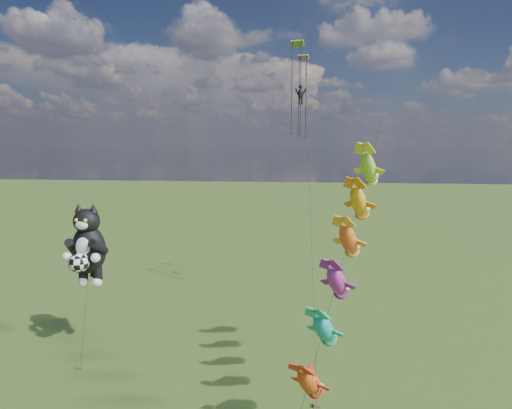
# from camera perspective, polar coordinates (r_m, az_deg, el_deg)

# --- Properties ---
(cat_kite_rig) EXTENTS (2.83, 4.32, 11.27)m
(cat_kite_rig) POSITION_cam_1_polar(r_m,az_deg,el_deg) (33.82, -21.59, -5.04)
(cat_kite_rig) COLOR brown
(cat_kite_rig) RESTS_ON ground
(fish_windsock_rig) EXTENTS (6.48, 14.69, 16.80)m
(fish_windsock_rig) POSITION_cam_1_polar(r_m,az_deg,el_deg) (23.31, 11.47, -7.30)
(fish_windsock_rig) COLOR brown
(fish_windsock_rig) RESTS_ON ground
(parafoil_rig) EXTENTS (2.45, 17.44, 26.60)m
(parafoil_rig) POSITION_cam_1_polar(r_m,az_deg,el_deg) (38.58, 6.00, 14.57)
(parafoil_rig) COLOR brown
(parafoil_rig) RESTS_ON ground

